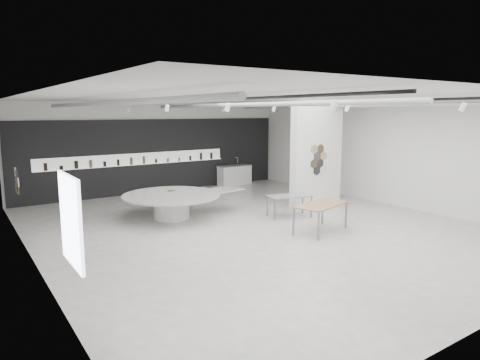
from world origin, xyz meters
TOP-DOWN VIEW (x-y plane):
  - room at (-0.09, -0.00)m, footprint 12.02×14.02m
  - back_wall_display at (-0.08, 6.93)m, footprint 11.80×0.27m
  - partition_column at (3.50, 1.00)m, footprint 2.20×0.38m
  - display_island at (-1.56, 2.27)m, footprint 4.37×3.63m
  - sample_table_wood at (1.25, -1.53)m, footprint 1.91×1.33m
  - sample_table_stone at (1.67, 0.33)m, footprint 1.51×1.02m
  - kitchen_counter at (3.61, 6.53)m, footprint 1.64×0.68m

SIDE VIEW (x-z plane):
  - kitchen_counter at x=3.61m, z-range -0.18..1.10m
  - display_island at x=-1.56m, z-range 0.12..0.92m
  - sample_table_stone at x=1.67m, z-range 0.29..1.00m
  - sample_table_wood at x=1.25m, z-range 0.35..1.16m
  - back_wall_display at x=-0.08m, z-range -0.01..3.09m
  - partition_column at x=3.50m, z-range 0.00..3.60m
  - room at x=-0.09m, z-range 0.16..3.98m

